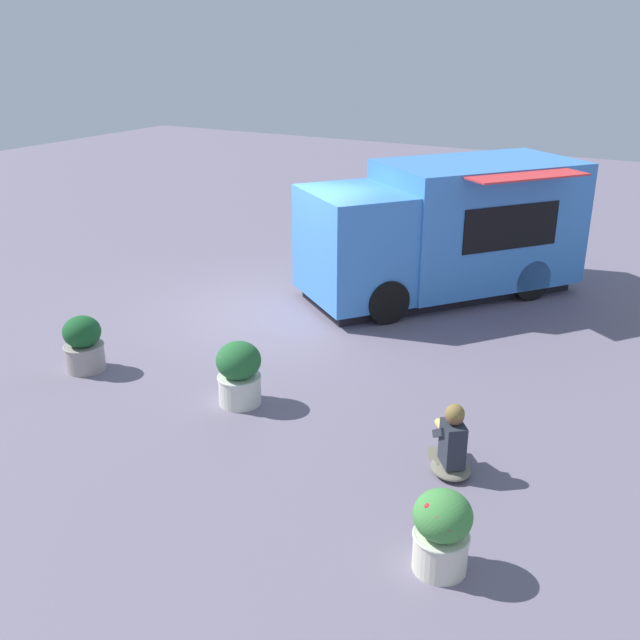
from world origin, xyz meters
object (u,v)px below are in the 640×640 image
(food_truck, at_px, (445,232))
(planter_flowering_near, at_px, (83,344))
(planter_flowering_side, at_px, (239,373))
(planter_flowering_far, at_px, (442,531))
(person_customer, at_px, (451,445))

(food_truck, relative_size, planter_flowering_near, 6.35)
(planter_flowering_near, xyz_separation_m, planter_flowering_side, (0.27, -2.56, 0.04))
(planter_flowering_far, bearing_deg, food_truck, 20.60)
(planter_flowering_near, relative_size, planter_flowering_far, 1.01)
(planter_flowering_near, height_order, planter_flowering_side, planter_flowering_side)
(person_customer, distance_m, planter_flowering_far, 1.64)
(planter_flowering_near, bearing_deg, food_truck, -30.06)
(planter_flowering_near, bearing_deg, planter_flowering_side, -84.10)
(person_customer, bearing_deg, planter_flowering_far, -163.19)
(person_customer, xyz_separation_m, planter_flowering_side, (0.17, 3.00, 0.11))
(person_customer, distance_m, planter_flowering_side, 3.00)
(food_truck, bearing_deg, planter_flowering_side, 172.11)
(planter_flowering_near, relative_size, planter_flowering_side, 0.95)
(food_truck, height_order, person_customer, food_truck)
(person_customer, height_order, planter_flowering_side, planter_flowering_side)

